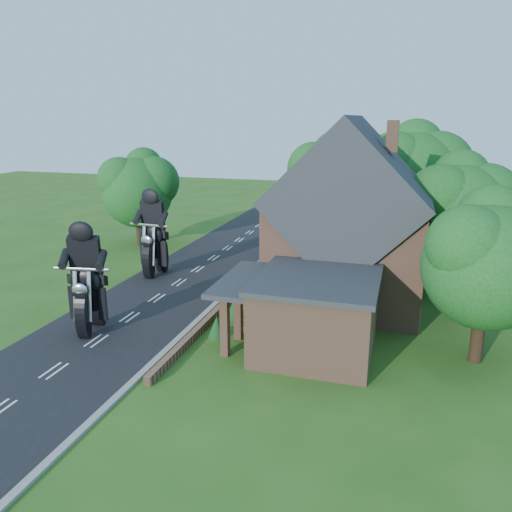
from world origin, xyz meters
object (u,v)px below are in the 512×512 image
(motorcycle_lead, at_px, (91,316))
(motorcycle_follow, at_px, (155,263))
(annex, at_px, (314,312))
(garden_wall, at_px, (238,291))
(house, at_px, (349,226))

(motorcycle_lead, xyz_separation_m, motorcycle_follow, (-1.33, 9.11, 0.04))
(annex, bearing_deg, motorcycle_follow, 147.14)
(garden_wall, distance_m, annex, 8.19)
(house, height_order, motorcycle_lead, house)
(motorcycle_lead, bearing_deg, house, -153.79)
(garden_wall, bearing_deg, house, 9.17)
(house, xyz_separation_m, motorcycle_follow, (-12.60, 0.94, -3.47))
(garden_wall, relative_size, annex, 3.12)
(garden_wall, relative_size, motorcycle_follow, 11.81)
(garden_wall, distance_m, house, 7.52)
(motorcycle_lead, bearing_deg, garden_wall, -135.04)
(annex, distance_m, motorcycle_lead, 10.78)
(house, xyz_separation_m, annex, (-0.62, -6.80, -2.58))
(annex, bearing_deg, motorcycle_lead, -172.65)
(annex, bearing_deg, garden_wall, 133.84)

